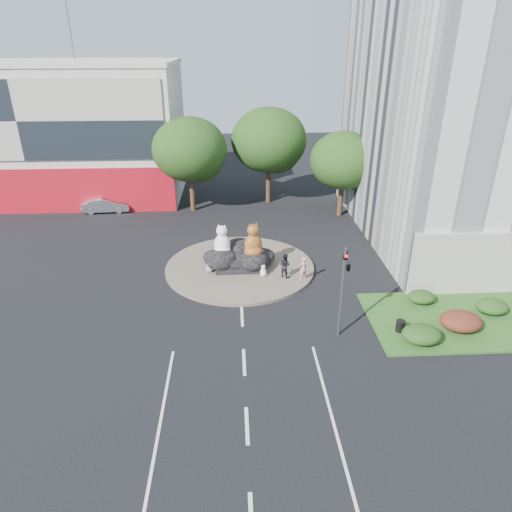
{
  "coord_description": "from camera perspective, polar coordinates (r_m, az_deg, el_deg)",
  "views": [
    {
      "loc": [
        -0.35,
        -17.63,
        13.98
      ],
      "look_at": [
        0.98,
        7.67,
        2.0
      ],
      "focal_mm": 32.0,
      "sensor_mm": 36.0,
      "label": 1
    }
  ],
  "objects": [
    {
      "name": "tree_left",
      "position": [
        40.79,
        -8.17,
        12.7
      ],
      "size": [
        6.46,
        6.46,
        8.27
      ],
      "color": "#382314",
      "rests_on": "ground"
    },
    {
      "name": "kitten_calico",
      "position": [
        30.07,
        -5.86,
        -1.1
      ],
      "size": [
        0.67,
        0.62,
        0.94
      ],
      "primitive_type": null,
      "rotation": [
        0.0,
        0.0,
        -0.27
      ],
      "color": "silver",
      "rests_on": "roundabout_island"
    },
    {
      "name": "roundabout_island",
      "position": [
        30.92,
        -2.03,
        -1.38
      ],
      "size": [
        10.0,
        10.0,
        0.2
      ],
      "primitive_type": "cylinder",
      "color": "brown",
      "rests_on": "ground"
    },
    {
      "name": "hedge_back_green",
      "position": [
        28.33,
        20.01,
        -4.83
      ],
      "size": [
        1.6,
        1.28,
        0.72
      ],
      "primitive_type": "ellipsoid",
      "color": "#183510",
      "rests_on": "grass_verge"
    },
    {
      "name": "cat_tabby",
      "position": [
        29.75,
        -0.36,
        2.09
      ],
      "size": [
        1.74,
        1.64,
        2.3
      ],
      "primitive_type": null,
      "rotation": [
        0.0,
        0.0,
        0.39
      ],
      "color": "#C68629",
      "rests_on": "rock_plinth"
    },
    {
      "name": "hedge_near_green",
      "position": [
        24.78,
        19.99,
        -9.2
      ],
      "size": [
        2.0,
        1.6,
        0.9
      ],
      "primitive_type": "ellipsoid",
      "color": "#183510",
      "rests_on": "grass_verge"
    },
    {
      "name": "pedestrian_pink",
      "position": [
        28.95,
        5.91,
        -1.54
      ],
      "size": [
        0.67,
        0.6,
        1.54
      ],
      "primitive_type": "imported",
      "rotation": [
        0.0,
        0.0,
        3.66
      ],
      "color": "pink",
      "rests_on": "roundabout_island"
    },
    {
      "name": "ground",
      "position": [
        22.5,
        -1.5,
        -13.11
      ],
      "size": [
        120.0,
        120.0,
        0.0
      ],
      "primitive_type": "plane",
      "color": "black",
      "rests_on": "ground"
    },
    {
      "name": "cat_white",
      "position": [
        30.09,
        -4.26,
        2.09
      ],
      "size": [
        1.51,
        1.4,
        2.11
      ],
      "primitive_type": null,
      "rotation": [
        0.0,
        0.0,
        -0.27
      ],
      "color": "white",
      "rests_on": "rock_plinth"
    },
    {
      "name": "parked_car",
      "position": [
        43.27,
        -18.23,
        6.12
      ],
      "size": [
        4.24,
        1.72,
        1.37
      ],
      "primitive_type": "imported",
      "rotation": [
        0.0,
        0.0,
        1.64
      ],
      "color": "#A6AAAE",
      "rests_on": "ground"
    },
    {
      "name": "grass_verge",
      "position": [
        27.78,
        24.1,
        -7.24
      ],
      "size": [
        10.0,
        6.0,
        0.12
      ],
      "primitive_type": "cube",
      "color": "#26501A",
      "rests_on": "ground"
    },
    {
      "name": "pedestrian_dark",
      "position": [
        29.16,
        3.6,
        -1.17
      ],
      "size": [
        0.99,
        0.96,
        1.6
      ],
      "primitive_type": "imported",
      "rotation": [
        0.0,
        0.0,
        2.47
      ],
      "color": "black",
      "rests_on": "roundabout_island"
    },
    {
      "name": "rock_plinth",
      "position": [
        30.67,
        -2.05,
        -0.46
      ],
      "size": [
        3.2,
        2.6,
        0.9
      ],
      "primitive_type": null,
      "color": "black",
      "rests_on": "roundabout_island"
    },
    {
      "name": "street_lamp",
      "position": [
        30.31,
        23.02,
        5.14
      ],
      "size": [
        2.34,
        0.22,
        8.06
      ],
      "color": "#595B60",
      "rests_on": "ground"
    },
    {
      "name": "tree_right",
      "position": [
        39.96,
        10.94,
        11.33
      ],
      "size": [
        5.7,
        5.7,
        7.3
      ],
      "color": "#382314",
      "rests_on": "ground"
    },
    {
      "name": "shophouse_block",
      "position": [
        49.46,
        -24.65,
        14.04
      ],
      "size": [
        25.2,
        12.3,
        17.4
      ],
      "color": "beige",
      "rests_on": "ground"
    },
    {
      "name": "hedge_mid_green",
      "position": [
        28.87,
        27.41,
        -5.61
      ],
      "size": [
        1.8,
        1.44,
        0.81
      ],
      "primitive_type": "ellipsoid",
      "color": "#183510",
      "rests_on": "grass_verge"
    },
    {
      "name": "traffic_light",
      "position": [
        22.85,
        11.14,
        -2.17
      ],
      "size": [
        0.44,
        1.24,
        5.0
      ],
      "color": "#595B60",
      "rests_on": "ground"
    },
    {
      "name": "kitten_white",
      "position": [
        29.43,
        0.92,
        -1.76
      ],
      "size": [
        0.57,
        0.53,
        0.78
      ],
      "primitive_type": null,
      "rotation": [
        0.0,
        0.0,
        0.33
      ],
      "color": "white",
      "rests_on": "roundabout_island"
    },
    {
      "name": "litter_bin",
      "position": [
        25.36,
        17.59,
        -8.33
      ],
      "size": [
        0.48,
        0.48,
        0.63
      ],
      "primitive_type": "cylinder",
      "rotation": [
        0.0,
        0.0,
        -0.03
      ],
      "color": "black",
      "rests_on": "grass_verge"
    },
    {
      "name": "tree_mid",
      "position": [
        42.67,
        1.7,
        13.92
      ],
      "size": [
        6.84,
        6.84,
        8.76
      ],
      "color": "#382314",
      "rests_on": "ground"
    },
    {
      "name": "hedge_red",
      "position": [
        26.54,
        24.25,
        -7.44
      ],
      "size": [
        2.2,
        1.76,
        0.99
      ],
      "primitive_type": "ellipsoid",
      "color": "#4B1B14",
      "rests_on": "grass_verge"
    }
  ]
}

